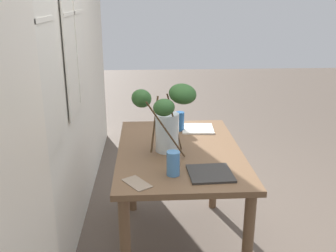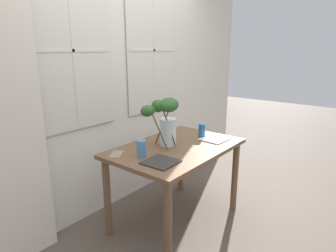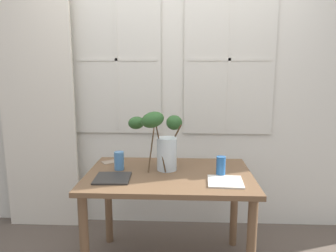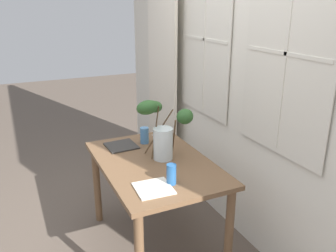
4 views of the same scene
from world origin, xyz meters
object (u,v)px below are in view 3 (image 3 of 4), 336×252
at_px(vase_with_branches, 162,140).
at_px(plate_square_left, 112,178).
at_px(drinking_glass_blue_right, 221,166).
at_px(plate_square_right, 225,182).
at_px(dining_table, 169,188).
at_px(drinking_glass_blue_left, 119,161).

distance_m(vase_with_branches, plate_square_left, 0.45).
bearing_deg(vase_with_branches, drinking_glass_blue_right, -15.73).
bearing_deg(drinking_glass_blue_right, plate_square_left, -172.07).
bearing_deg(plate_square_right, dining_table, 156.20).
height_order(plate_square_left, plate_square_right, plate_square_left).
bearing_deg(drinking_glass_blue_left, plate_square_left, -91.70).
xyz_separation_m(drinking_glass_blue_left, plate_square_left, (-0.01, -0.20, -0.06)).
bearing_deg(dining_table, drinking_glass_blue_left, 170.06).
xyz_separation_m(vase_with_branches, drinking_glass_blue_right, (0.42, -0.12, -0.16)).
bearing_deg(drinking_glass_blue_left, plate_square_right, -17.18).
distance_m(plate_square_left, plate_square_right, 0.76).
bearing_deg(vase_with_branches, plate_square_right, -29.95).
relative_size(drinking_glass_blue_left, drinking_glass_blue_right, 0.98).
bearing_deg(dining_table, vase_with_branches, 124.37).
bearing_deg(plate_square_left, drinking_glass_blue_left, 88.30).
xyz_separation_m(drinking_glass_blue_left, drinking_glass_blue_right, (0.74, -0.10, 0.00)).
distance_m(drinking_glass_blue_left, plate_square_left, 0.21).
relative_size(drinking_glass_blue_left, plate_square_right, 0.59).
distance_m(vase_with_branches, drinking_glass_blue_left, 0.35).
relative_size(drinking_glass_blue_right, plate_square_right, 0.61).
distance_m(drinking_glass_blue_left, plate_square_right, 0.79).
bearing_deg(drinking_glass_blue_right, plate_square_right, -83.51).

